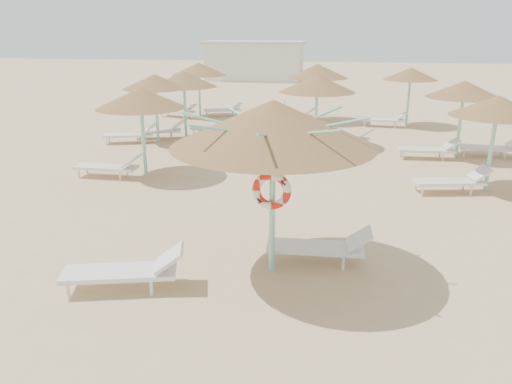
# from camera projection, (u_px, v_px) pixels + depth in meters

# --- Properties ---
(ground) EXTENTS (120.00, 120.00, 0.00)m
(ground) POSITION_uv_depth(u_px,v_px,m) (255.00, 267.00, 9.61)
(ground) COLOR tan
(ground) RESTS_ON ground
(main_palapa) EXTENTS (3.60, 3.60, 3.22)m
(main_palapa) POSITION_uv_depth(u_px,v_px,m) (273.00, 124.00, 8.57)
(main_palapa) COLOR #7FDDBB
(main_palapa) RESTS_ON ground
(lounger_main_a) EXTENTS (2.19, 1.14, 0.76)m
(lounger_main_a) POSITION_uv_depth(u_px,v_px,m) (127.00, 270.00, 8.68)
(lounger_main_a) COLOR silver
(lounger_main_a) RESTS_ON ground
(lounger_main_b) EXTENTS (2.04, 0.70, 0.73)m
(lounger_main_b) POSITION_uv_depth(u_px,v_px,m) (322.00, 246.00, 9.67)
(lounger_main_b) COLOR silver
(lounger_main_b) RESTS_ON ground
(palapa_field) EXTENTS (19.43, 14.59, 2.73)m
(palapa_field) POSITION_uv_depth(u_px,v_px,m) (323.00, 85.00, 18.79)
(palapa_field) COLOR #7FDDBB
(palapa_field) RESTS_ON ground
(service_hut) EXTENTS (8.40, 4.40, 3.25)m
(service_hut) POSITION_uv_depth(u_px,v_px,m) (255.00, 61.00, 42.79)
(service_hut) COLOR silver
(service_hut) RESTS_ON ground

